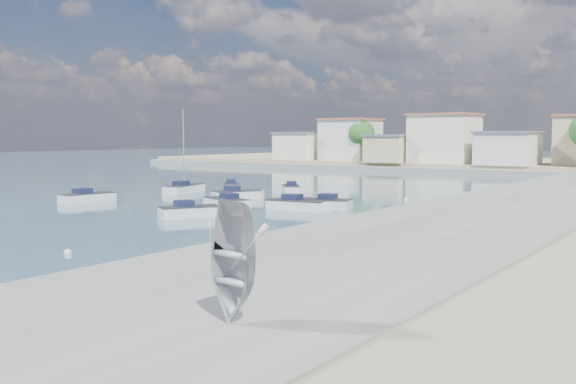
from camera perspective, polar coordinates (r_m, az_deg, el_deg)
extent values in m
plane|color=#2D485B|center=(72.69, 13.66, 0.15)|extent=(400.00, 400.00, 0.00)
cube|color=slate|center=(41.39, 23.37, -2.44)|extent=(5.00, 90.00, 1.80)
cube|color=slate|center=(42.51, 17.64, -2.08)|extent=(4.17, 90.00, 2.86)
cube|color=slate|center=(34.28, 12.67, -4.46)|extent=(5.31, 3.50, 1.94)
cube|color=black|center=(42.67, 7.17, -2.84)|extent=(1.00, 26.00, 0.35)
cube|color=black|center=(55.48, 13.65, -1.16)|extent=(2.00, 8.05, 0.30)
cube|color=gray|center=(122.32, 22.89, 2.14)|extent=(160.00, 40.00, 1.40)
cube|color=slate|center=(101.99, 20.24, 1.56)|extent=(160.00, 2.50, 0.80)
cube|color=beige|center=(125.34, 1.14, 4.06)|extent=(8.00, 8.00, 5.00)
cube|color=#595960|center=(125.33, 1.14, 5.28)|extent=(8.48, 8.48, 0.35)
cube|color=silver|center=(121.66, 5.57, 4.59)|extent=(9.00, 9.00, 7.50)
cube|color=#99513D|center=(121.69, 5.59, 6.44)|extent=(9.54, 9.54, 0.35)
cube|color=tan|center=(114.28, 9.15, 3.78)|extent=(7.00, 8.00, 4.50)
cube|color=#595960|center=(114.25, 9.17, 4.99)|extent=(7.42, 8.48, 0.35)
cube|color=beige|center=(112.37, 13.74, 4.57)|extent=(10.00, 9.00, 8.00)
cube|color=#99513D|center=(112.42, 13.79, 6.70)|extent=(10.60, 9.54, 0.35)
cube|color=silver|center=(107.78, 18.96, 3.63)|extent=(8.50, 8.50, 5.00)
cube|color=#595960|center=(107.76, 19.00, 5.05)|extent=(9.01, 9.01, 0.35)
cylinder|color=#38281E|center=(117.10, 6.52, 3.56)|extent=(0.44, 0.44, 3.38)
sphere|color=#194A18|center=(117.07, 6.54, 5.19)|extent=(4.80, 4.80, 4.80)
sphere|color=#194A18|center=(116.10, 6.78, 5.08)|extent=(3.60, 3.60, 3.60)
sphere|color=#194A18|center=(117.83, 6.32, 5.27)|extent=(3.30, 3.30, 3.30)
cylinder|color=#38281E|center=(112.25, 15.33, 3.24)|extent=(0.44, 0.44, 2.93)
sphere|color=#194A18|center=(112.21, 15.36, 4.72)|extent=(4.16, 4.16, 4.16)
sphere|color=#194A18|center=(111.45, 15.64, 4.61)|extent=(3.12, 3.12, 3.12)
sphere|color=#194A18|center=(112.81, 15.12, 4.79)|extent=(2.86, 2.86, 2.86)
cube|color=silver|center=(60.69, -17.40, -0.58)|extent=(2.28, 4.99, 1.00)
cube|color=silver|center=(61.83, -15.77, -0.44)|extent=(1.89, 1.89, 1.00)
cube|color=#262628|center=(60.65, -17.42, -0.11)|extent=(2.32, 5.00, 0.08)
cube|color=#161B37|center=(60.37, -17.81, 0.08)|extent=(1.29, 1.55, 0.48)
cube|color=silver|center=(47.63, -8.71, -1.89)|extent=(3.67, 4.69, 1.00)
cube|color=silver|center=(48.19, -6.58, -1.78)|extent=(1.55, 1.55, 1.00)
cube|color=#262628|center=(47.58, -8.72, -1.29)|extent=(3.70, 4.71, 0.08)
cube|color=#161B37|center=(47.43, -9.23, -1.02)|extent=(1.60, 1.68, 0.48)
cube|color=silver|center=(53.37, -5.51, -1.12)|extent=(4.95, 3.02, 1.00)
cube|color=silver|center=(55.07, -6.61, -0.94)|extent=(1.69, 1.69, 1.00)
cube|color=#262628|center=(53.32, -5.51, -0.58)|extent=(4.96, 3.05, 0.08)
cube|color=#161B37|center=(52.90, -5.25, -0.36)|extent=(1.65, 1.45, 0.48)
cube|color=silver|center=(52.60, 3.08, -1.19)|extent=(4.91, 2.89, 1.00)
cube|color=silver|center=(53.28, 1.09, -1.10)|extent=(1.83, 1.83, 1.00)
cube|color=#262628|center=(52.54, 3.08, -0.65)|extent=(4.92, 2.92, 0.08)
cube|color=#161B37|center=(52.37, 3.56, -0.40)|extent=(1.61, 1.45, 0.48)
cube|color=silver|center=(60.78, -4.60, -0.36)|extent=(3.80, 4.78, 1.00)
cube|color=silver|center=(61.45, -2.90, -0.30)|extent=(1.54, 1.54, 1.00)
cube|color=#262628|center=(60.73, -4.60, 0.11)|extent=(3.83, 4.80, 0.08)
cube|color=#161B37|center=(60.57, -5.00, 0.32)|extent=(1.63, 1.72, 0.48)
cube|color=silver|center=(66.96, 0.27, 0.15)|extent=(3.76, 4.00, 1.00)
cube|color=silver|center=(68.63, 0.14, 0.27)|extent=(1.19, 1.19, 1.00)
cube|color=#262628|center=(66.92, 0.27, 0.57)|extent=(3.78, 4.02, 0.08)
cube|color=#161B37|center=(66.51, 0.31, 0.75)|extent=(1.51, 1.53, 0.48)
cube|color=silver|center=(69.61, -5.08, 0.31)|extent=(4.02, 4.10, 1.00)
cube|color=silver|center=(67.82, -5.00, 0.19)|extent=(1.14, 1.14, 1.00)
cube|color=#262628|center=(69.57, -5.08, 0.72)|extent=(4.04, 4.12, 0.08)
cube|color=#161B37|center=(69.97, -5.10, 0.94)|extent=(1.57, 1.58, 0.48)
cube|color=silver|center=(51.68, 0.86, -1.29)|extent=(5.11, 2.66, 1.00)
cube|color=silver|center=(50.82, 2.98, -1.41)|extent=(1.89, 1.89, 1.00)
cube|color=#262628|center=(51.63, 0.86, -0.74)|extent=(5.12, 2.70, 0.08)
cube|color=#161B37|center=(51.82, 0.38, -0.45)|extent=(1.63, 1.40, 0.48)
cube|color=silver|center=(68.46, -9.22, 0.19)|extent=(3.08, 5.83, 1.00)
cube|color=silver|center=(70.54, -8.18, 0.34)|extent=(1.80, 1.80, 1.00)
cube|color=#262628|center=(68.42, -9.23, 0.61)|extent=(3.11, 5.84, 0.08)
cube|color=#161B37|center=(67.93, -9.47, 0.77)|extent=(1.50, 1.88, 0.48)
cylinder|color=silver|center=(68.23, -9.27, 3.96)|extent=(0.12, 0.12, 8.00)
cylinder|color=silver|center=(67.35, -9.77, 1.13)|extent=(0.63, 2.35, 0.08)
sphere|color=white|center=(38.53, -5.18, -3.85)|extent=(0.41, 0.41, 0.41)
sphere|color=white|center=(43.32, 13.50, -2.99)|extent=(0.41, 0.41, 0.41)
sphere|color=white|center=(34.49, -18.97, -5.15)|extent=(0.41, 0.41, 0.41)
sphere|color=white|center=(53.99, 15.48, -1.47)|extent=(0.41, 0.41, 0.41)
sphere|color=white|center=(53.80, 9.87, -1.39)|extent=(0.41, 0.41, 0.41)
sphere|color=white|center=(60.49, 10.44, -0.69)|extent=(0.41, 0.41, 0.41)
imported|color=#A5A8AD|center=(14.56, -5.08, -10.56)|extent=(2.96, 1.67, 0.53)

